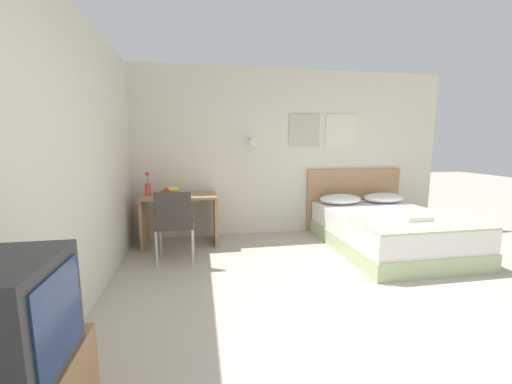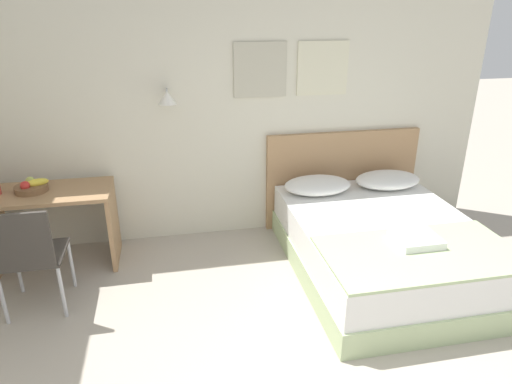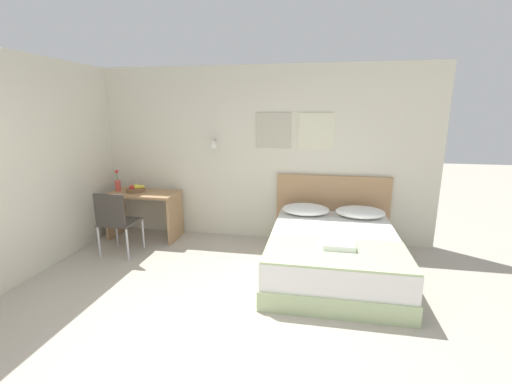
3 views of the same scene
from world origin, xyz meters
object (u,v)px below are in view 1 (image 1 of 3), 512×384
desk_chair (174,221)px  television (2,322)px  bed (388,231)px  headboard (353,199)px  flower_vase (148,188)px  throw_blanket (418,223)px  folded_towel_near_foot (413,217)px  pillow_right (384,198)px  fruit_bowl (169,192)px  desk (180,211)px  pillow_left (340,199)px

desk_chair → television: size_ratio=1.84×
bed → headboard: size_ratio=1.22×
flower_vase → headboard: bearing=5.4°
throw_blanket → desk_chair: desk_chair is taller
headboard → folded_towel_near_foot: (0.03, -1.51, 0.04)m
pillow_right → television: 5.07m
fruit_bowl → folded_towel_near_foot: bearing=-21.4°
headboard → desk_chair: bearing=-159.8°
headboard → television: 5.02m
bed → folded_towel_near_foot: (0.03, -0.45, 0.31)m
bed → pillow_right: size_ratio=3.01×
bed → pillow_right: 0.91m
throw_blanket → desk: (-2.91, 1.33, -0.02)m
throw_blanket → desk: bearing=155.5°
desk → pillow_right: bearing=0.4°
headboard → desk: 2.93m
desk → fruit_bowl: fruit_bowl is taller
throw_blanket → television: (-3.39, -2.03, 0.29)m
pillow_left → folded_towel_near_foot: 1.28m
headboard → pillow_right: bearing=-38.5°
pillow_left → desk: bearing=-179.4°
throw_blanket → fruit_bowl: size_ratio=5.08×
throw_blanket → folded_towel_near_foot: size_ratio=4.42×
headboard → pillow_left: (-0.38, -0.30, 0.07)m
pillow_left → desk_chair: 2.67m
pillow_right → fruit_bowl: 3.44m
television → desk_chair: bearing=80.2°
headboard → flower_vase: size_ratio=4.92×
flower_vase → bed: bearing=-12.5°
bed → flower_vase: flower_vase is taller
bed → folded_towel_near_foot: 0.55m
bed → folded_towel_near_foot: size_ratio=6.00×
throw_blanket → desk: desk is taller
headboard → television: television is taller
pillow_right → throw_blanket: (-0.38, -1.35, -0.07)m
pillow_left → throw_blanket: 1.41m
pillow_left → bed: bearing=-63.1°
bed → television: size_ratio=4.13×
pillow_right → folded_towel_near_foot: (-0.35, -1.21, -0.02)m
bed → throw_blanket: size_ratio=1.36×
desk_chair → pillow_left: bearing=16.9°
television → pillow_left: bearing=48.4°
folded_towel_near_foot → desk_chair: size_ratio=0.37×
pillow_right → flower_vase: flower_vase is taller
pillow_right → throw_blanket: size_ratio=0.45×
bed → throw_blanket: throw_blanket is taller
flower_vase → fruit_bowl: bearing=2.9°
desk_chair → flower_vase: (-0.41, 0.76, 0.31)m
throw_blanket → desk: 3.20m
bed → headboard: 1.09m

